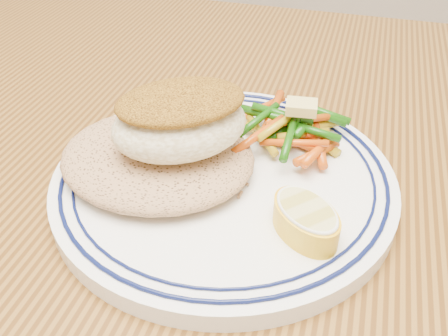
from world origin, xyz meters
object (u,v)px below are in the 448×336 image
Objects in this scene: fish_fillet at (180,119)px; lemon_wedge at (306,219)px; plate at (224,179)px; vegetable_pile at (292,128)px; dining_table at (244,308)px; rice_pilaf at (157,153)px.

fish_fillet is 1.70× the size of lemon_wedge.
vegetable_pile is (0.04, 0.06, 0.02)m from plate.
fish_fillet reaches higher than dining_table.
dining_table is 0.17m from fish_fillet.
dining_table is 0.13m from lemon_wedge.
fish_fillet is (0.02, 0.00, 0.03)m from rice_pilaf.
vegetable_pile is at bearing 54.09° from plate.
lemon_wedge is at bearing -34.03° from plate.
dining_table is 0.15m from rice_pilaf.
vegetable_pile is 1.52× the size of lemon_wedge.
dining_table is at bearing 163.38° from lemon_wedge.
fish_fillet is at bearing 155.16° from dining_table.
rice_pilaf is (-0.05, -0.01, 0.02)m from plate.
vegetable_pile reaches higher than plate.
vegetable_pile is 0.11m from lemon_wedge.
lemon_wedge reaches higher than dining_table.
fish_fillet reaches higher than rice_pilaf.
rice_pilaf is 1.37× the size of vegetable_pile.
dining_table is at bearing -18.43° from rice_pilaf.
dining_table is 0.11m from plate.
plate is 0.05m from rice_pilaf.
lemon_wedge is (0.10, -0.04, -0.04)m from fish_fillet.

